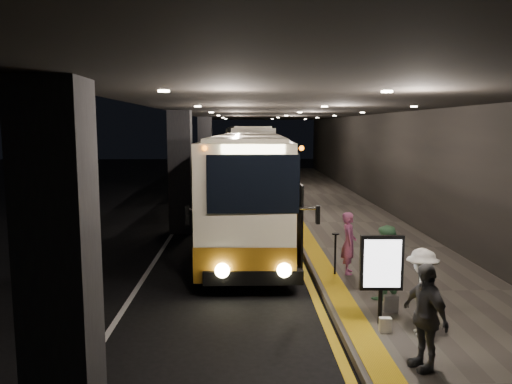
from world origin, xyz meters
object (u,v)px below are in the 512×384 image
object	(u,v)px
passenger_waiting_green	(387,267)
passenger_waiting_white	(422,292)
stanchion_post	(335,254)
coach_second	(248,157)
passenger_boarding	(349,243)
coach_main	(250,193)
info_sign	(382,265)
passenger_waiting_grey	(425,316)
coach_third	(244,149)
bag_polka	(391,304)
bag_plain	(385,325)

from	to	relation	value
passenger_waiting_green	passenger_waiting_white	size ratio (longest dim) A/B	1.07
passenger_waiting_white	stanchion_post	distance (m)	3.76
coach_second	passenger_boarding	bearing A→B (deg)	-86.29
passenger_boarding	passenger_waiting_green	xyz separation A→B (m)	(0.28, -2.34, 0.06)
coach_main	info_sign	xyz separation A→B (m)	(2.34, -7.24, -0.37)
passenger_boarding	info_sign	world-z (taller)	info_sign
passenger_waiting_grey	coach_third	bearing A→B (deg)	165.93
bag_polka	info_sign	bearing A→B (deg)	-123.20
passenger_boarding	bag_polka	xyz separation A→B (m)	(0.29, -2.67, -0.61)
passenger_waiting_green	passenger_waiting_grey	world-z (taller)	passenger_waiting_green
passenger_waiting_grey	info_sign	size ratio (longest dim) A/B	0.98
passenger_boarding	passenger_waiting_grey	size ratio (longest dim) A/B	0.94
passenger_waiting_green	stanchion_post	distance (m)	2.35
passenger_waiting_grey	passenger_boarding	bearing A→B (deg)	163.33
coach_second	passenger_waiting_white	distance (m)	25.00
coach_main	bag_polka	world-z (taller)	coach_main
passenger_waiting_green	bag_plain	distance (m)	1.53
bag_polka	stanchion_post	xyz separation A→B (m)	(-0.65, 2.57, 0.35)
coach_main	passenger_waiting_grey	bearing A→B (deg)	-72.29
bag_polka	passenger_waiting_white	bearing A→B (deg)	-79.51
passenger_waiting_green	passenger_waiting_white	world-z (taller)	passenger_waiting_green
info_sign	stanchion_post	xyz separation A→B (m)	(-0.26, 3.15, -0.62)
passenger_waiting_white	bag_plain	bearing A→B (deg)	-93.87
coach_second	passenger_waiting_green	size ratio (longest dim) A/B	7.10
coach_main	passenger_boarding	size ratio (longest dim) A/B	7.16
coach_main	passenger_waiting_green	distance (m)	6.92
passenger_waiting_white	coach_third	bearing A→B (deg)	-168.50
coach_main	info_sign	size ratio (longest dim) A/B	6.60
coach_main	coach_second	xyz separation A→B (m)	(0.13, 17.09, 0.13)
passenger_waiting_green	bag_polka	size ratio (longest dim) A/B	4.89
coach_third	passenger_waiting_white	size ratio (longest dim) A/B	7.47
coach_second	info_sign	world-z (taller)	coach_second
coach_third	passenger_waiting_green	world-z (taller)	coach_third
passenger_waiting_white	info_sign	bearing A→B (deg)	-123.46
coach_main	info_sign	world-z (taller)	coach_main
passenger_waiting_white	bag_plain	size ratio (longest dim) A/B	5.85
coach_third	passenger_boarding	xyz separation A→B (m)	(2.48, -34.78, -0.81)
coach_main	info_sign	bearing A→B (deg)	-70.13
passenger_boarding	stanchion_post	xyz separation A→B (m)	(-0.36, -0.10, -0.26)
coach_third	stanchion_post	xyz separation A→B (m)	(2.13, -34.87, -1.08)
coach_third	info_sign	bearing A→B (deg)	-83.11
coach_second	bag_plain	world-z (taller)	coach_second
coach_third	passenger_boarding	world-z (taller)	coach_third
coach_main	passenger_boarding	bearing A→B (deg)	-56.68
coach_third	bag_plain	world-z (taller)	coach_third
coach_third	bag_plain	size ratio (longest dim) A/B	43.71
passenger_boarding	info_sign	bearing A→B (deg)	-172.58
bag_polka	bag_plain	size ratio (longest dim) A/B	1.29
coach_main	bag_polka	distance (m)	7.32
coach_third	info_sign	distance (m)	38.11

